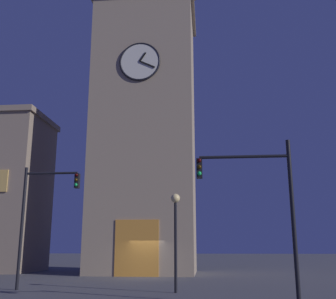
# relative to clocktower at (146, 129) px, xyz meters

# --- Properties ---
(ground_plane) EXTENTS (200.00, 200.00, 0.00)m
(ground_plane) POSITION_rel_clocktower_xyz_m (-0.74, 4.68, -11.98)
(ground_plane) COLOR #4C4C51
(clocktower) EXTENTS (8.81, 7.75, 30.07)m
(clocktower) POSITION_rel_clocktower_xyz_m (0.00, 0.00, 0.00)
(clocktower) COLOR gray
(clocktower) RESTS_ON ground_plane
(traffic_signal_near) EXTENTS (3.55, 0.41, 6.01)m
(traffic_signal_near) POSITION_rel_clocktower_xyz_m (-7.08, 18.02, -8.08)
(traffic_signal_near) COLOR black
(traffic_signal_near) RESTS_ON ground_plane
(traffic_signal_mid) EXTENTS (2.96, 0.41, 6.13)m
(traffic_signal_mid) POSITION_rel_clocktower_xyz_m (3.45, 13.08, -7.94)
(traffic_signal_mid) COLOR black
(traffic_signal_mid) RESTS_ON ground_plane
(street_lamp) EXTENTS (0.44, 0.44, 4.58)m
(street_lamp) POSITION_rel_clocktower_xyz_m (-3.56, 13.59, -8.74)
(street_lamp) COLOR black
(street_lamp) RESTS_ON ground_plane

